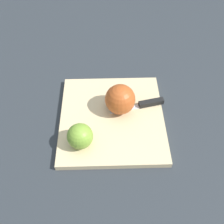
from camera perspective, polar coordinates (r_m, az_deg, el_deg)
name	(u,v)px	position (r m, az deg, el deg)	size (l,w,h in m)	color
ground_plane	(112,120)	(0.77, 0.00, -1.77)	(4.00, 4.00, 0.00)	#282D33
cutting_board	(112,118)	(0.77, 0.00, -1.36)	(0.36, 0.35, 0.02)	#D1B789
apple_half_left	(80,136)	(0.68, -6.99, -5.25)	(0.07, 0.07, 0.07)	olive
apple_half_right	(120,99)	(0.74, 1.76, 2.77)	(0.09, 0.09, 0.09)	#AD4C1E
knife	(147,104)	(0.79, 7.71, 1.82)	(0.08, 0.16, 0.02)	silver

